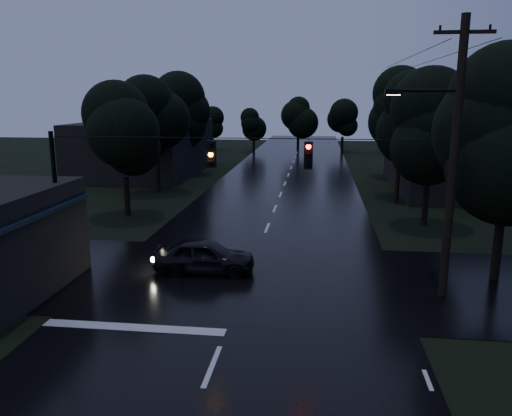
# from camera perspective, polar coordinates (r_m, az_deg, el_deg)

# --- Properties ---
(main_road) EXTENTS (12.00, 120.00, 0.02)m
(main_road) POSITION_cam_1_polar(r_m,az_deg,el_deg) (38.03, 2.81, 1.50)
(main_road) COLOR black
(main_road) RESTS_ON ground
(cross_street) EXTENTS (60.00, 9.00, 0.02)m
(cross_street) POSITION_cam_1_polar(r_m,az_deg,el_deg) (20.74, -0.98, -7.98)
(cross_street) COLOR black
(cross_street) RESTS_ON ground
(building_far_right) EXTENTS (10.00, 14.00, 4.40)m
(building_far_right) POSITION_cam_1_polar(r_m,az_deg,el_deg) (43.04, 22.27, 4.84)
(building_far_right) COLOR black
(building_far_right) RESTS_ON ground
(building_far_left) EXTENTS (10.00, 16.00, 5.00)m
(building_far_left) POSITION_cam_1_polar(r_m,az_deg,el_deg) (50.34, -12.47, 6.80)
(building_far_left) COLOR black
(building_far_left) RESTS_ON ground
(utility_pole_main) EXTENTS (3.50, 0.30, 10.00)m
(utility_pole_main) POSITION_cam_1_polar(r_m,az_deg,el_deg) (18.93, 21.42, 5.58)
(utility_pole_main) COLOR black
(utility_pole_main) RESTS_ON ground
(utility_pole_far) EXTENTS (2.00, 0.30, 7.50)m
(utility_pole_far) POSITION_cam_1_polar(r_m,az_deg,el_deg) (35.83, 16.08, 6.62)
(utility_pole_far) COLOR black
(utility_pole_far) RESTS_ON ground
(anchor_pole_left) EXTENTS (0.18, 0.18, 6.00)m
(anchor_pole_left) POSITION_cam_1_polar(r_m,az_deg,el_deg) (21.34, -21.77, 0.09)
(anchor_pole_left) COLOR black
(anchor_pole_left) RESTS_ON ground
(span_signals) EXTENTS (15.00, 0.37, 1.12)m
(span_signals) POSITION_cam_1_polar(r_m,az_deg,el_deg) (18.46, 0.24, 6.24)
(span_signals) COLOR black
(span_signals) RESTS_ON ground
(tree_corner_near) EXTENTS (4.48, 4.48, 9.44)m
(tree_corner_near) POSITION_cam_1_polar(r_m,az_deg,el_deg) (21.53, 27.04, 7.79)
(tree_corner_near) COLOR black
(tree_corner_near) RESTS_ON ground
(tree_left_a) EXTENTS (3.92, 3.92, 8.26)m
(tree_left_a) POSITION_cam_1_polar(r_m,az_deg,el_deg) (31.57, -14.94, 8.44)
(tree_left_a) COLOR black
(tree_left_a) RESTS_ON ground
(tree_left_b) EXTENTS (4.20, 4.20, 8.85)m
(tree_left_b) POSITION_cam_1_polar(r_m,az_deg,el_deg) (39.26, -11.42, 9.88)
(tree_left_b) COLOR black
(tree_left_b) RESTS_ON ground
(tree_left_c) EXTENTS (4.48, 4.48, 9.44)m
(tree_left_c) POSITION_cam_1_polar(r_m,az_deg,el_deg) (48.99, -8.40, 10.91)
(tree_left_c) COLOR black
(tree_left_c) RESTS_ON ground
(tree_right_a) EXTENTS (4.20, 4.20, 8.85)m
(tree_right_a) POSITION_cam_1_polar(r_m,az_deg,el_deg) (29.94, 19.36, 8.68)
(tree_right_a) COLOR black
(tree_right_a) RESTS_ON ground
(tree_right_b) EXTENTS (4.48, 4.48, 9.44)m
(tree_right_b) POSITION_cam_1_polar(r_m,az_deg,el_deg) (37.88, 17.78, 10.02)
(tree_right_b) COLOR black
(tree_right_b) RESTS_ON ground
(tree_right_c) EXTENTS (4.76, 4.76, 10.03)m
(tree_right_c) POSITION_cam_1_polar(r_m,az_deg,el_deg) (47.83, 16.35, 10.96)
(tree_right_c) COLOR black
(tree_right_c) RESTS_ON ground
(car) EXTENTS (4.31, 1.93, 1.44)m
(car) POSITION_cam_1_polar(r_m,az_deg,el_deg) (21.27, -5.88, -5.46)
(car) COLOR black
(car) RESTS_ON ground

